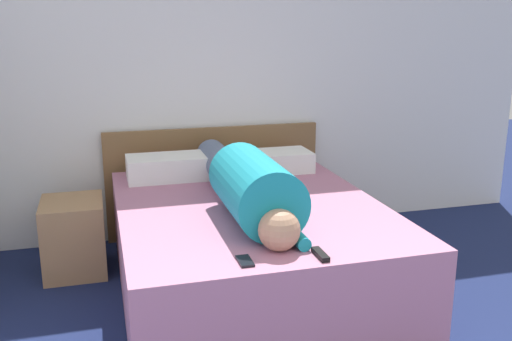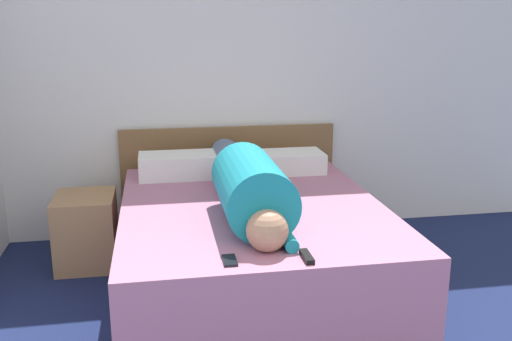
# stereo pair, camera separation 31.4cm
# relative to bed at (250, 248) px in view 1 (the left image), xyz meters

# --- Properties ---
(wall_back) EXTENTS (5.12, 0.06, 2.60)m
(wall_back) POSITION_rel_bed_xyz_m (0.22, 1.17, 1.01)
(wall_back) COLOR white
(wall_back) RESTS_ON ground_plane
(bed) EXTENTS (1.59, 2.00, 0.59)m
(bed) POSITION_rel_bed_xyz_m (0.00, 0.00, 0.00)
(bed) COLOR #B2708E
(bed) RESTS_ON ground_plane
(headboard) EXTENTS (1.71, 0.04, 0.87)m
(headboard) POSITION_rel_bed_xyz_m (0.00, 1.10, 0.14)
(headboard) COLOR brown
(headboard) RESTS_ON ground_plane
(nightstand) EXTENTS (0.41, 0.47, 0.51)m
(nightstand) POSITION_rel_bed_xyz_m (-1.08, 0.62, -0.04)
(nightstand) COLOR #A37A51
(nightstand) RESTS_ON ground_plane
(person_lying) EXTENTS (0.38, 1.81, 0.38)m
(person_lying) POSITION_rel_bed_xyz_m (-0.05, -0.12, 0.46)
(person_lying) COLOR tan
(person_lying) RESTS_ON bed
(pillow_near_headboard) EXTENTS (0.62, 0.32, 0.17)m
(pillow_near_headboard) POSITION_rel_bed_xyz_m (-0.39, 0.72, 0.38)
(pillow_near_headboard) COLOR white
(pillow_near_headboard) RESTS_ON bed
(pillow_second) EXTENTS (0.59, 0.32, 0.15)m
(pillow_second) POSITION_rel_bed_xyz_m (0.36, 0.72, 0.37)
(pillow_second) COLOR white
(pillow_second) RESTS_ON bed
(tv_remote) EXTENTS (0.04, 0.15, 0.02)m
(tv_remote) POSITION_rel_bed_xyz_m (0.11, -0.88, 0.31)
(tv_remote) COLOR black
(tv_remote) RESTS_ON bed
(cell_phone) EXTENTS (0.06, 0.13, 0.01)m
(cell_phone) POSITION_rel_bed_xyz_m (-0.25, -0.85, 0.30)
(cell_phone) COLOR black
(cell_phone) RESTS_ON bed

